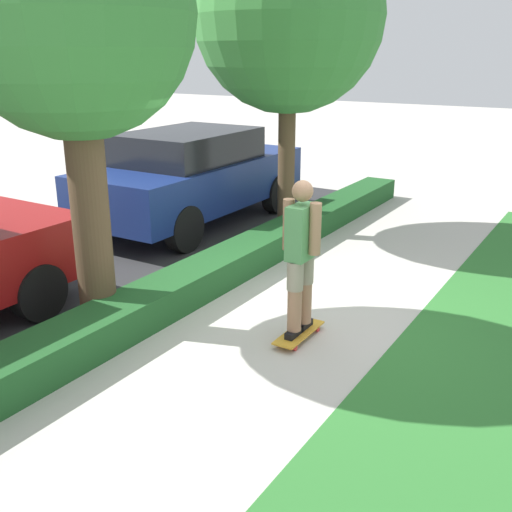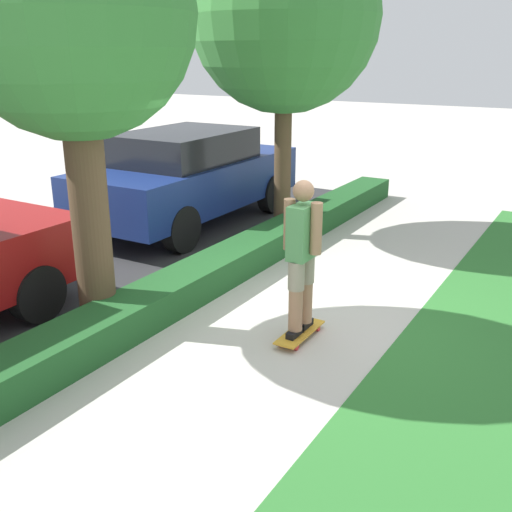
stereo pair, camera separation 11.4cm
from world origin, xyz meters
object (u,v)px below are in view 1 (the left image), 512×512
(skater_person, at_px, (301,254))
(tree_mid, at_px, (289,16))
(tree_near, at_px, (72,19))
(skateboard, at_px, (299,333))
(parked_car_middle, at_px, (193,175))

(skater_person, distance_m, tree_mid, 4.68)
(skater_person, bearing_deg, tree_mid, 31.34)
(tree_mid, bearing_deg, tree_near, 179.57)
(skater_person, height_order, tree_near, tree_near)
(skateboard, distance_m, parked_car_middle, 4.92)
(skateboard, xyz_separation_m, tree_mid, (3.39, 2.06, 3.37))
(parked_car_middle, bearing_deg, tree_near, -157.66)
(skater_person, xyz_separation_m, tree_near, (-0.86, 2.10, 2.26))
(skateboard, distance_m, tree_near, 3.89)
(tree_near, bearing_deg, skateboard, -67.79)
(skateboard, distance_m, skater_person, 0.89)
(skater_person, bearing_deg, skateboard, 180.00)
(skateboard, relative_size, tree_mid, 0.16)
(skateboard, relative_size, tree_near, 0.17)
(skater_person, bearing_deg, parked_car_middle, 50.67)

